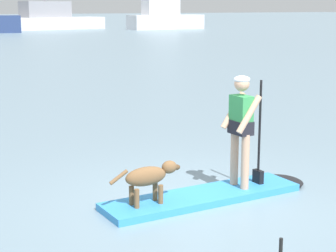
{
  "coord_description": "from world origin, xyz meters",
  "views": [
    {
      "loc": [
        -4.31,
        -6.54,
        2.72
      ],
      "look_at": [
        0.0,
        1.0,
        0.9
      ],
      "focal_mm": 61.38,
      "sensor_mm": 36.0,
      "label": 1
    }
  ],
  "objects_px": {
    "moored_boat_center": "(51,19)",
    "moored_boat_far_starboard": "(165,17)",
    "dog": "(149,177)",
    "paddleboard": "(216,194)",
    "person_paddler": "(242,123)"
  },
  "relations": [
    {
      "from": "person_paddler",
      "to": "dog",
      "type": "relative_size",
      "value": 1.55
    },
    {
      "from": "person_paddler",
      "to": "moored_boat_center",
      "type": "distance_m",
      "value": 63.22
    },
    {
      "from": "person_paddler",
      "to": "moored_boat_far_starboard",
      "type": "height_order",
      "value": "moored_boat_far_starboard"
    },
    {
      "from": "moored_boat_center",
      "to": "moored_boat_far_starboard",
      "type": "height_order",
      "value": "moored_boat_far_starboard"
    },
    {
      "from": "dog",
      "to": "moored_boat_far_starboard",
      "type": "xyz_separation_m",
      "value": [
        30.95,
        54.56,
        0.97
      ]
    },
    {
      "from": "paddleboard",
      "to": "dog",
      "type": "xyz_separation_m",
      "value": [
        -1.09,
        -0.0,
        0.42
      ]
    },
    {
      "from": "dog",
      "to": "moored_boat_center",
      "type": "height_order",
      "value": "moored_boat_center"
    },
    {
      "from": "dog",
      "to": "moored_boat_center",
      "type": "bearing_deg",
      "value": 72.73
    },
    {
      "from": "person_paddler",
      "to": "dog",
      "type": "bearing_deg",
      "value": -179.74
    },
    {
      "from": "moored_boat_far_starboard",
      "to": "dog",
      "type": "bearing_deg",
      "value": -119.57
    },
    {
      "from": "moored_boat_center",
      "to": "moored_boat_far_starboard",
      "type": "bearing_deg",
      "value": -27.32
    },
    {
      "from": "person_paddler",
      "to": "paddleboard",
      "type": "bearing_deg",
      "value": -179.74
    },
    {
      "from": "person_paddler",
      "to": "moored_boat_center",
      "type": "bearing_deg",
      "value": 74.05
    },
    {
      "from": "dog",
      "to": "moored_boat_center",
      "type": "distance_m",
      "value": 63.66
    },
    {
      "from": "paddleboard",
      "to": "moored_boat_far_starboard",
      "type": "bearing_deg",
      "value": 61.3
    }
  ]
}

